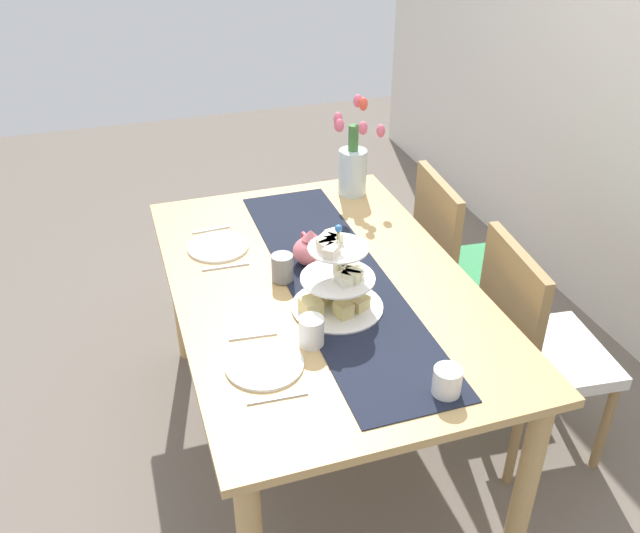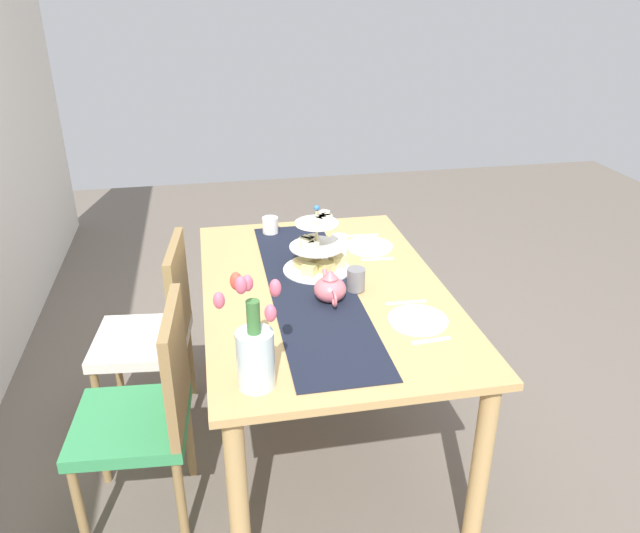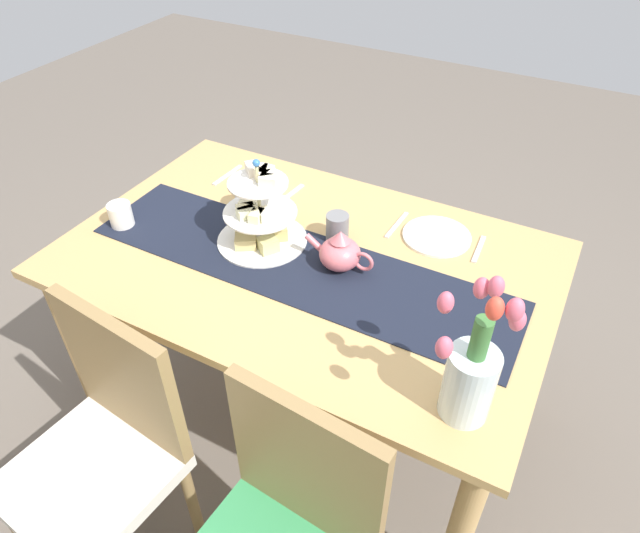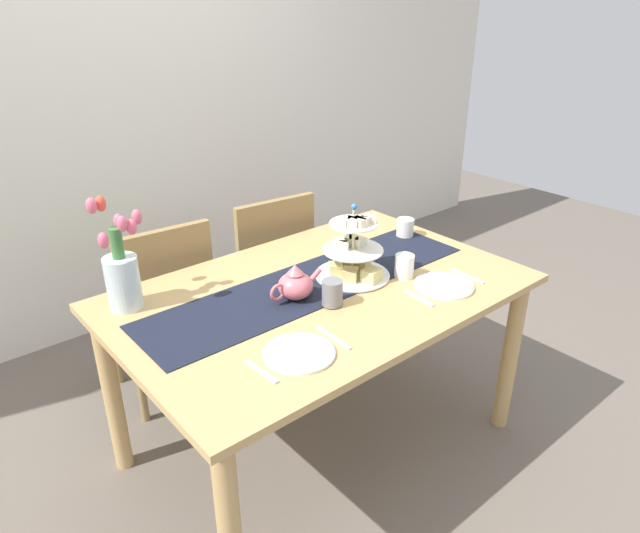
% 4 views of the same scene
% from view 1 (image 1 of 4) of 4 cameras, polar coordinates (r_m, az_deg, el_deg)
% --- Properties ---
extents(ground_plane, '(8.00, 8.00, 0.00)m').
position_cam_1_polar(ground_plane, '(2.85, 0.10, -14.28)').
color(ground_plane, '#6B6056').
extents(dining_table, '(1.56, 1.01, 0.77)m').
position_cam_1_polar(dining_table, '(2.42, 0.12, -3.35)').
color(dining_table, tan).
rests_on(dining_table, ground_plane).
extents(chair_left, '(0.45, 0.45, 0.91)m').
position_cam_1_polar(chair_left, '(3.02, 11.40, 0.23)').
color(chair_left, olive).
rests_on(chair_left, ground_plane).
extents(chair_right, '(0.46, 0.46, 0.91)m').
position_cam_1_polar(chair_right, '(2.62, 17.35, -6.15)').
color(chair_right, olive).
rests_on(chair_right, ground_plane).
extents(table_runner, '(1.41, 0.35, 0.00)m').
position_cam_1_polar(table_runner, '(2.37, 1.35, -1.01)').
color(table_runner, black).
rests_on(table_runner, dining_table).
extents(tiered_cake_stand, '(0.30, 0.30, 0.30)m').
position_cam_1_polar(tiered_cake_stand, '(2.17, 1.42, -1.43)').
color(tiered_cake_stand, beige).
rests_on(tiered_cake_stand, table_runner).
extents(teapot, '(0.24, 0.13, 0.14)m').
position_cam_1_polar(teapot, '(2.43, -0.79, 1.42)').
color(teapot, '#D66B75').
rests_on(teapot, table_runner).
extents(tulip_vase, '(0.18, 0.21, 0.42)m').
position_cam_1_polar(tulip_vase, '(2.92, 2.76, 8.65)').
color(tulip_vase, silver).
rests_on(tulip_vase, dining_table).
extents(cream_jug, '(0.08, 0.08, 0.08)m').
position_cam_1_polar(cream_jug, '(1.91, 10.58, -9.45)').
color(cream_jug, white).
rests_on(cream_jug, dining_table).
extents(dinner_plate_left, '(0.23, 0.23, 0.01)m').
position_cam_1_polar(dinner_plate_left, '(2.58, -8.51, 1.66)').
color(dinner_plate_left, white).
rests_on(dinner_plate_left, dining_table).
extents(fork_left, '(0.02, 0.15, 0.01)m').
position_cam_1_polar(fork_left, '(2.71, -9.08, 3.09)').
color(fork_left, silver).
rests_on(fork_left, dining_table).
extents(knife_left, '(0.02, 0.17, 0.01)m').
position_cam_1_polar(knife_left, '(2.46, -7.88, 0.01)').
color(knife_left, silver).
rests_on(knife_left, dining_table).
extents(dinner_plate_right, '(0.23, 0.23, 0.01)m').
position_cam_1_polar(dinner_plate_right, '(2.00, -4.67, -8.16)').
color(dinner_plate_right, white).
rests_on(dinner_plate_right, dining_table).
extents(fork_right, '(0.03, 0.15, 0.01)m').
position_cam_1_polar(fork_right, '(2.11, -5.62, -5.78)').
color(fork_right, silver).
rests_on(fork_right, dining_table).
extents(knife_right, '(0.02, 0.17, 0.01)m').
position_cam_1_polar(knife_right, '(1.90, -3.58, -10.90)').
color(knife_right, silver).
rests_on(knife_right, dining_table).
extents(mug_grey, '(0.08, 0.08, 0.09)m').
position_cam_1_polar(mug_grey, '(2.34, -3.16, -0.08)').
color(mug_grey, slate).
rests_on(mug_grey, table_runner).
extents(mug_white_text, '(0.08, 0.08, 0.09)m').
position_cam_1_polar(mug_white_text, '(2.05, -0.72, -5.47)').
color(mug_white_text, white).
rests_on(mug_white_text, dining_table).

